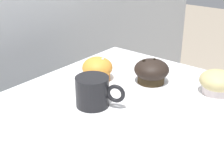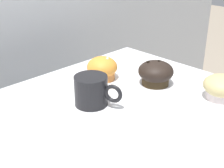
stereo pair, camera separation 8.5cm
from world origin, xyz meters
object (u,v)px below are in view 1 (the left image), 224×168
object	(u,v)px
muffin_front_center	(217,82)
muffin_back_right	(151,71)
coffee_cup	(93,91)
muffin_back_left	(97,69)

from	to	relation	value
muffin_front_center	muffin_back_right	distance (m)	0.19
muffin_back_right	coffee_cup	bearing A→B (deg)	169.78
muffin_back_right	coffee_cup	distance (m)	0.22
muffin_back_left	muffin_back_right	bearing A→B (deg)	-58.76
muffin_back_right	coffee_cup	size ratio (longest dim) A/B	0.82
muffin_front_center	coffee_cup	distance (m)	0.36
muffin_back_left	coffee_cup	xyz separation A→B (m)	(-0.13, -0.10, 0.01)
muffin_front_center	muffin_back_right	world-z (taller)	muffin_back_right
muffin_front_center	muffin_back_right	size ratio (longest dim) A/B	0.97
muffin_back_right	muffin_back_left	bearing A→B (deg)	121.24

